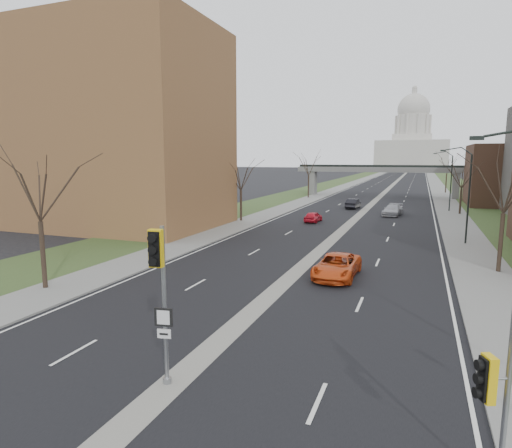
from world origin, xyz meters
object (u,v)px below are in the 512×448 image
Objects in this scene: signal_pole_right at (507,370)px; car_right_mid at (393,210)px; signal_pole_median at (160,278)px; car_left_far at (353,204)px; car_right_near at (337,266)px; car_left_near at (313,217)px.

signal_pole_right is 0.93× the size of car_right_mid.
signal_pole_median is 9.97m from signal_pole_right.
car_right_near reaches higher than car_left_far.
signal_pole_median is 49.69m from car_right_mid.
car_left_near is (-14.16, 41.09, -2.55)m from signal_pole_right.
signal_pole_right is 43.54m from car_left_near.
car_right_mid is at bearing 88.81° from car_right_near.
signal_pole_median reaches higher than car_left_near.
car_left_near is 24.81m from car_right_near.
car_left_near is at bearing 85.49° from signal_pole_right.
signal_pole_median is 1.45× the size of car_left_near.
signal_pole_median reaches higher than signal_pole_right.
signal_pole_median reaches higher than car_left_far.
car_left_near is 0.83× the size of car_left_far.
car_left_near is 16.52m from car_left_far.
car_right_near is 1.05× the size of car_right_mid.
car_right_mid is at bearing 72.53° from signal_pole_right.
signal_pole_right is at bearing -76.71° from car_right_mid.
car_left_far is 40.34m from car_right_near.
car_left_near is (-4.32, 39.64, -3.23)m from signal_pole_median.
car_right_mid is (1.47, 33.46, -0.00)m from car_right_near.
signal_pole_right is at bearing -67.13° from car_right_near.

